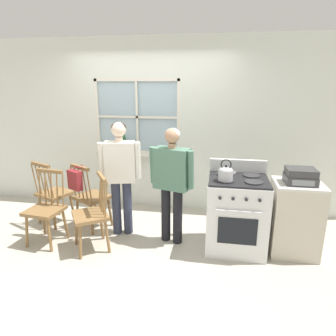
% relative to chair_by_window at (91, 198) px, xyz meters
% --- Properties ---
extents(ground_plane, '(16.00, 16.00, 0.00)m').
position_rel_chair_by_window_xyz_m(ground_plane, '(0.69, -0.48, -0.45)').
color(ground_plane, '#B2AD9E').
extents(wall_back, '(6.40, 0.16, 2.70)m').
position_rel_chair_by_window_xyz_m(wall_back, '(0.71, 0.92, 0.89)').
color(wall_back, silver).
rests_on(wall_back, ground_plane).
extents(chair_by_window, '(0.56, 0.55, 0.95)m').
position_rel_chair_by_window_xyz_m(chair_by_window, '(0.00, 0.00, 0.00)').
color(chair_by_window, olive).
rests_on(chair_by_window, ground_plane).
extents(chair_near_wall, '(0.56, 0.57, 0.95)m').
position_rel_chair_by_window_xyz_m(chair_near_wall, '(0.25, -0.55, 0.00)').
color(chair_near_wall, olive).
rests_on(chair_near_wall, ground_plane).
extents(chair_center_cluster, '(0.47, 0.45, 0.95)m').
position_rel_chair_by_window_xyz_m(chair_center_cluster, '(-0.40, -0.50, 0.00)').
color(chair_center_cluster, olive).
rests_on(chair_center_cluster, ground_plane).
extents(chair_near_stove, '(0.55, 0.54, 0.95)m').
position_rel_chair_by_window_xyz_m(chair_near_stove, '(-0.61, 0.04, 0.00)').
color(chair_near_stove, olive).
rests_on(chair_near_stove, ground_plane).
extents(person_elderly_left, '(0.55, 0.30, 1.54)m').
position_rel_chair_by_window_xyz_m(person_elderly_left, '(0.49, -0.10, 0.48)').
color(person_elderly_left, '#2D3347').
rests_on(person_elderly_left, ground_plane).
extents(person_teen_center, '(0.60, 0.32, 1.50)m').
position_rel_chair_by_window_xyz_m(person_teen_center, '(1.19, -0.21, 0.45)').
color(person_teen_center, black).
rests_on(person_teen_center, ground_plane).
extents(stove, '(0.71, 0.68, 1.08)m').
position_rel_chair_by_window_xyz_m(stove, '(2.00, -0.24, 0.02)').
color(stove, silver).
rests_on(stove, ground_plane).
extents(kettle, '(0.21, 0.17, 0.25)m').
position_rel_chair_by_window_xyz_m(kettle, '(1.84, -0.37, 0.57)').
color(kettle, '#B7B7BC').
rests_on(kettle, stove).
extents(potted_plant, '(0.13, 0.13, 0.36)m').
position_rel_chair_by_window_xyz_m(potted_plant, '(0.25, 0.83, 0.59)').
color(potted_plant, beige).
rests_on(potted_plant, wall_back).
extents(handbag, '(0.24, 0.25, 0.31)m').
position_rel_chair_by_window_xyz_m(handbag, '(-0.12, -0.20, 0.33)').
color(handbag, maroon).
rests_on(handbag, chair_by_window).
extents(side_counter, '(0.55, 0.50, 0.90)m').
position_rel_chair_by_window_xyz_m(side_counter, '(2.69, -0.22, 0.00)').
color(side_counter, beige).
rests_on(side_counter, ground_plane).
extents(stereo, '(0.34, 0.29, 0.18)m').
position_rel_chair_by_window_xyz_m(stereo, '(2.69, -0.24, 0.54)').
color(stereo, '#38383A').
rests_on(stereo, side_counter).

